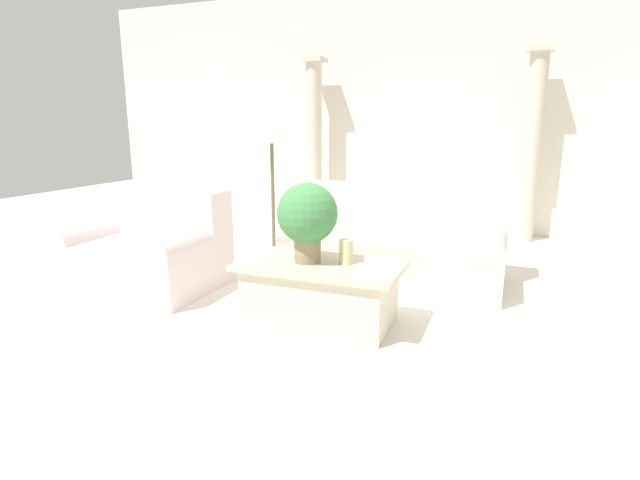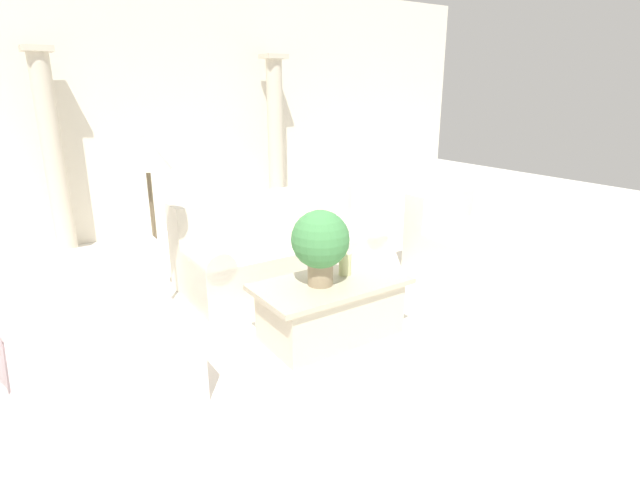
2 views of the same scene
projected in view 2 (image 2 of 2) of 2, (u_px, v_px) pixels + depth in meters
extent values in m
plane|color=silver|center=(313.00, 318.00, 4.26)|extent=(16.00, 16.00, 0.00)
cube|color=silver|center=(170.00, 109.00, 6.45)|extent=(10.00, 0.06, 3.20)
cube|color=beige|center=(282.00, 260.00, 5.00)|extent=(1.96, 0.95, 0.44)
cube|color=beige|center=(266.00, 213.00, 5.11)|extent=(1.96, 0.33, 0.41)
cylinder|color=beige|center=(201.00, 255.00, 4.48)|extent=(0.28, 0.95, 0.28)
cylinder|color=beige|center=(349.00, 226.00, 5.38)|extent=(0.28, 0.95, 0.28)
cube|color=silver|center=(80.00, 368.00, 3.10)|extent=(1.30, 0.95, 0.44)
cube|color=silver|center=(62.00, 288.00, 3.22)|extent=(1.30, 0.33, 0.41)
cylinder|color=silver|center=(158.00, 315.00, 3.31)|extent=(0.28, 0.95, 0.28)
cube|color=beige|center=(331.00, 311.00, 3.90)|extent=(1.03, 0.56, 0.42)
cube|color=#BCB398|center=(331.00, 284.00, 3.83)|extent=(1.18, 0.64, 0.04)
cylinder|color=#937F60|center=(320.00, 274.00, 3.75)|extent=(0.19, 0.19, 0.17)
sphere|color=#428447|center=(320.00, 239.00, 3.67)|extent=(0.44, 0.44, 0.44)
cylinder|color=beige|center=(345.00, 264.00, 3.94)|extent=(0.10, 0.10, 0.18)
cylinder|color=brown|center=(162.00, 309.00, 4.38)|extent=(0.26, 0.26, 0.03)
cylinder|color=brown|center=(155.00, 241.00, 4.19)|extent=(0.04, 0.04, 1.22)
cone|color=beige|center=(146.00, 153.00, 3.97)|extent=(0.37, 0.37, 0.26)
cylinder|color=beige|center=(54.00, 159.00, 5.53)|extent=(0.22, 0.22, 2.23)
cube|color=beige|center=(36.00, 48.00, 5.19)|extent=(0.31, 0.31, 0.06)
cylinder|color=beige|center=(276.00, 143.00, 7.03)|extent=(0.22, 0.22, 2.23)
cube|color=beige|center=(274.00, 56.00, 6.69)|extent=(0.31, 0.31, 0.06)
cube|color=beige|center=(454.00, 252.00, 5.27)|extent=(0.76, 0.78, 0.43)
cube|color=beige|center=(439.00, 209.00, 5.35)|extent=(0.76, 0.27, 0.39)
cylinder|color=beige|center=(440.00, 237.00, 5.08)|extent=(0.28, 0.78, 0.28)
cylinder|color=beige|center=(471.00, 230.00, 5.34)|extent=(0.28, 0.78, 0.28)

